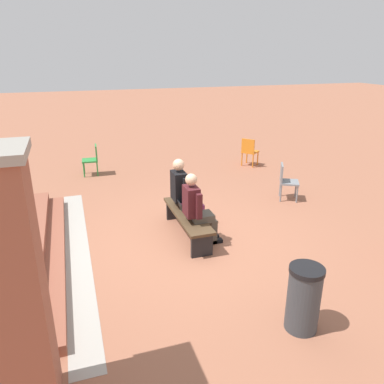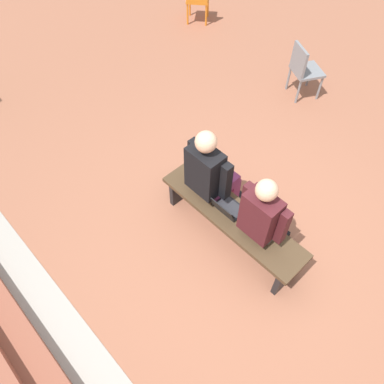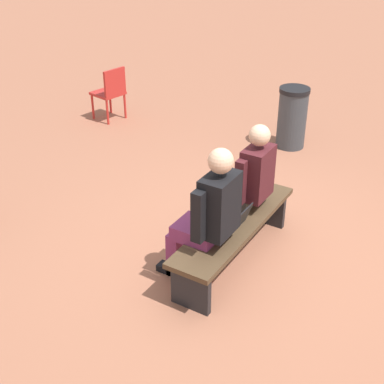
% 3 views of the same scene
% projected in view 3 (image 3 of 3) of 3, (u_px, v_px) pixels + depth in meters
% --- Properties ---
extents(ground_plane, '(60.00, 60.00, 0.00)m').
position_uv_depth(ground_plane, '(251.00, 252.00, 5.41)').
color(ground_plane, '#9E6047').
extents(bench, '(1.80, 0.44, 0.45)m').
position_uv_depth(bench, '(235.00, 230.00, 5.11)').
color(bench, '#4C3823').
rests_on(bench, ground).
extents(person_student, '(0.53, 0.67, 1.32)m').
position_uv_depth(person_student, '(247.00, 181.00, 5.23)').
color(person_student, '#4C473D').
rests_on(person_student, ground).
extents(person_adult, '(0.56, 0.71, 1.38)m').
position_uv_depth(person_adult, '(208.00, 213.00, 4.67)').
color(person_adult, '#7F2D5B').
rests_on(person_adult, ground).
extents(laptop, '(0.32, 0.29, 0.21)m').
position_uv_depth(laptop, '(233.00, 221.00, 4.99)').
color(laptop, black).
rests_on(laptop, bench).
extents(plastic_chair_far_left, '(0.49, 0.49, 0.84)m').
position_uv_depth(plastic_chair_far_left, '(111.00, 90.00, 8.30)').
color(plastic_chair_far_left, red).
rests_on(plastic_chair_far_left, ground).
extents(litter_bin, '(0.42, 0.42, 0.86)m').
position_uv_depth(litter_bin, '(292.00, 118.00, 7.44)').
color(litter_bin, '#383D42').
rests_on(litter_bin, ground).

